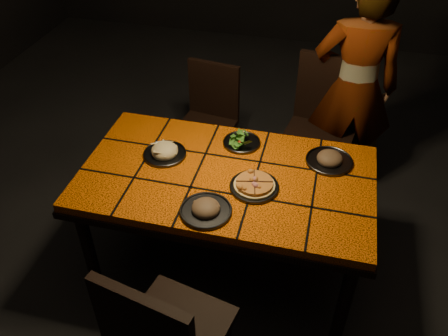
% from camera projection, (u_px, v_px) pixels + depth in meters
% --- Properties ---
extents(room_shell, '(6.04, 7.04, 3.08)m').
position_uv_depth(room_shell, '(227.00, 46.00, 2.12)').
color(room_shell, black).
rests_on(room_shell, ground).
extents(dining_table, '(1.62, 0.92, 0.75)m').
position_uv_depth(dining_table, '(226.00, 185.00, 2.64)').
color(dining_table, '#F06207').
rests_on(dining_table, ground).
extents(chair_near, '(0.53, 0.53, 0.99)m').
position_uv_depth(chair_near, '(163.00, 336.00, 2.04)').
color(chair_near, black).
rests_on(chair_near, ground).
extents(chair_far_left, '(0.44, 0.44, 0.87)m').
position_uv_depth(chair_far_left, '(209.00, 114.00, 3.52)').
color(chair_far_left, black).
rests_on(chair_far_left, ground).
extents(chair_far_right, '(0.53, 0.53, 1.02)m').
position_uv_depth(chair_far_right, '(322.00, 121.00, 3.30)').
color(chair_far_right, black).
rests_on(chair_far_right, ground).
extents(diner, '(0.62, 0.44, 1.61)m').
position_uv_depth(diner, '(354.00, 89.00, 3.20)').
color(diner, brown).
rests_on(diner, ground).
extents(plate_pizza, '(0.26, 0.26, 0.04)m').
position_uv_depth(plate_pizza, '(254.00, 185.00, 2.50)').
color(plate_pizza, '#38383D').
rests_on(plate_pizza, dining_table).
extents(plate_pasta, '(0.25, 0.25, 0.08)m').
position_uv_depth(plate_pasta, '(165.00, 152.00, 2.71)').
color(plate_pasta, '#38383D').
rests_on(plate_pasta, dining_table).
extents(plate_salad, '(0.22, 0.22, 0.07)m').
position_uv_depth(plate_salad, '(242.00, 140.00, 2.80)').
color(plate_salad, '#38383D').
rests_on(plate_salad, dining_table).
extents(plate_mushroom_a, '(0.26, 0.26, 0.09)m').
position_uv_depth(plate_mushroom_a, '(206.00, 209.00, 2.35)').
color(plate_mushroom_a, '#38383D').
rests_on(plate_mushroom_a, dining_table).
extents(plate_mushroom_b, '(0.27, 0.27, 0.09)m').
position_uv_depth(plate_mushroom_b, '(330.00, 159.00, 2.66)').
color(plate_mushroom_b, '#38383D').
rests_on(plate_mushroom_b, dining_table).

